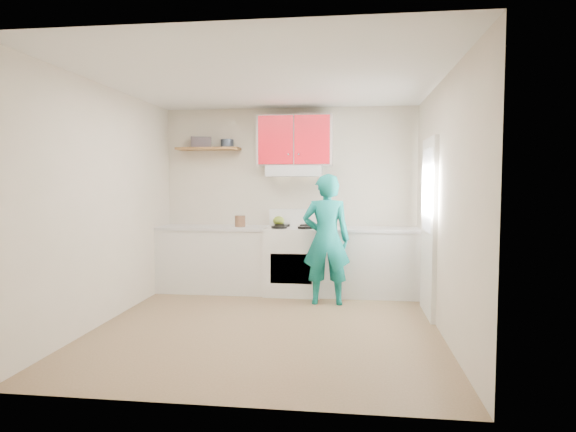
# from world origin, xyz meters

# --- Properties ---
(floor) EXTENTS (3.80, 3.80, 0.00)m
(floor) POSITION_xyz_m (0.00, 0.00, 0.00)
(floor) COLOR brown
(floor) RESTS_ON ground
(ceiling) EXTENTS (3.60, 3.80, 0.04)m
(ceiling) POSITION_xyz_m (0.00, 0.00, 2.60)
(ceiling) COLOR white
(ceiling) RESTS_ON floor
(back_wall) EXTENTS (3.60, 0.04, 2.60)m
(back_wall) POSITION_xyz_m (0.00, 1.90, 1.30)
(back_wall) COLOR beige
(back_wall) RESTS_ON floor
(front_wall) EXTENTS (3.60, 0.04, 2.60)m
(front_wall) POSITION_xyz_m (0.00, -1.90, 1.30)
(front_wall) COLOR beige
(front_wall) RESTS_ON floor
(left_wall) EXTENTS (0.04, 3.80, 2.60)m
(left_wall) POSITION_xyz_m (-1.80, 0.00, 1.30)
(left_wall) COLOR beige
(left_wall) RESTS_ON floor
(right_wall) EXTENTS (0.04, 3.80, 2.60)m
(right_wall) POSITION_xyz_m (1.80, 0.00, 1.30)
(right_wall) COLOR beige
(right_wall) RESTS_ON floor
(door) EXTENTS (0.05, 0.85, 2.05)m
(door) POSITION_xyz_m (1.78, 0.70, 1.02)
(door) COLOR white
(door) RESTS_ON floor
(door_glass) EXTENTS (0.01, 0.55, 0.95)m
(door_glass) POSITION_xyz_m (1.75, 0.70, 1.45)
(door_glass) COLOR white
(door_glass) RESTS_ON door
(counter_left) EXTENTS (1.52, 0.60, 0.90)m
(counter_left) POSITION_xyz_m (-1.04, 1.60, 0.45)
(counter_left) COLOR silver
(counter_left) RESTS_ON floor
(counter_right) EXTENTS (1.32, 0.60, 0.90)m
(counter_right) POSITION_xyz_m (1.14, 1.60, 0.45)
(counter_right) COLOR silver
(counter_right) RESTS_ON floor
(stove) EXTENTS (0.76, 0.65, 0.92)m
(stove) POSITION_xyz_m (0.10, 1.57, 0.46)
(stove) COLOR white
(stove) RESTS_ON floor
(range_hood) EXTENTS (0.76, 0.44, 0.15)m
(range_hood) POSITION_xyz_m (0.10, 1.68, 1.70)
(range_hood) COLOR silver
(range_hood) RESTS_ON back_wall
(upper_cabinets) EXTENTS (1.02, 0.33, 0.70)m
(upper_cabinets) POSITION_xyz_m (0.10, 1.73, 2.12)
(upper_cabinets) COLOR red
(upper_cabinets) RESTS_ON back_wall
(shelf) EXTENTS (0.90, 0.30, 0.04)m
(shelf) POSITION_xyz_m (-1.15, 1.75, 2.02)
(shelf) COLOR brown
(shelf) RESTS_ON back_wall
(books) EXTENTS (0.34, 0.29, 0.15)m
(books) POSITION_xyz_m (-1.25, 1.73, 2.11)
(books) COLOR #3A3337
(books) RESTS_ON shelf
(tin) EXTENTS (0.23, 0.23, 0.11)m
(tin) POSITION_xyz_m (-0.87, 1.75, 2.09)
(tin) COLOR #333D4C
(tin) RESTS_ON shelf
(kettle) EXTENTS (0.18, 0.18, 0.14)m
(kettle) POSITION_xyz_m (-0.14, 1.80, 0.99)
(kettle) COLOR olive
(kettle) RESTS_ON stove
(crock) EXTENTS (0.18, 0.18, 0.18)m
(crock) POSITION_xyz_m (-0.66, 1.58, 0.99)
(crock) COLOR brown
(crock) RESTS_ON counter_left
(cutting_board) EXTENTS (0.39, 0.33, 0.02)m
(cutting_board) POSITION_xyz_m (1.00, 1.52, 0.91)
(cutting_board) COLOR olive
(cutting_board) RESTS_ON counter_right
(silicone_mat) EXTENTS (0.29, 0.25, 0.01)m
(silicone_mat) POSITION_xyz_m (1.42, 1.54, 0.90)
(silicone_mat) COLOR red
(silicone_mat) RESTS_ON counter_right
(person) EXTENTS (0.62, 0.43, 1.65)m
(person) POSITION_xyz_m (0.57, 1.05, 0.82)
(person) COLOR #0C6F6A
(person) RESTS_ON floor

